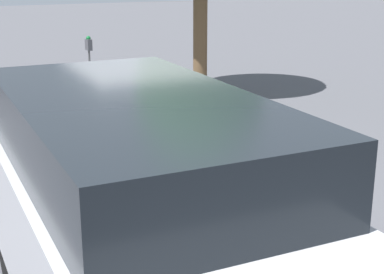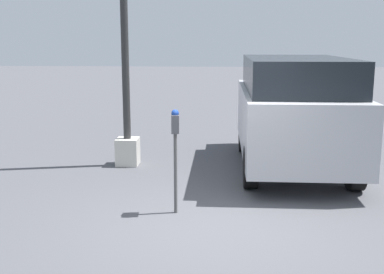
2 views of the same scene
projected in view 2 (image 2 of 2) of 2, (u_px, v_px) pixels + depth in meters
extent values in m
plane|color=#4C4C51|center=(211.00, 225.00, 6.65)|extent=(80.00, 80.00, 0.00)
cylinder|color=#4C4C4C|center=(176.00, 173.00, 7.00)|extent=(0.05, 0.05, 1.20)
cube|color=#47474C|center=(175.00, 124.00, 6.85)|extent=(0.21, 0.13, 0.26)
sphere|color=navy|center=(175.00, 113.00, 6.82)|extent=(0.11, 0.11, 0.11)
cube|color=beige|center=(128.00, 152.00, 9.79)|extent=(0.44, 0.44, 0.55)
cylinder|color=#2D2D2D|center=(124.00, 2.00, 9.20)|extent=(0.15, 0.15, 5.35)
cube|color=#B2B2B7|center=(293.00, 120.00, 9.43)|extent=(4.52, 2.01, 1.20)
cube|color=black|center=(296.00, 74.00, 9.14)|extent=(3.61, 1.85, 0.62)
cube|color=orange|center=(253.00, 123.00, 11.72)|extent=(0.08, 0.12, 0.20)
cylinder|color=black|center=(244.00, 135.00, 10.98)|extent=(0.73, 0.24, 0.73)
cylinder|color=black|center=(322.00, 136.00, 10.86)|extent=(0.73, 0.24, 0.73)
cylinder|color=black|center=(251.00, 167.00, 8.24)|extent=(0.73, 0.24, 0.73)
cylinder|color=black|center=(355.00, 169.00, 8.13)|extent=(0.73, 0.24, 0.73)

